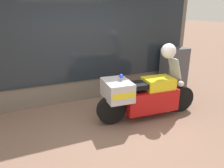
# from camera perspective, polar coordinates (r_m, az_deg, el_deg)

# --- Properties ---
(ground_plane) EXTENTS (60.00, 60.00, 0.00)m
(ground_plane) POSITION_cam_1_polar(r_m,az_deg,el_deg) (4.33, -0.74, -12.99)
(ground_plane) COLOR #7A5B4C
(shop_building) EXTENTS (6.35, 0.55, 4.10)m
(shop_building) POSITION_cam_1_polar(r_m,az_deg,el_deg) (5.47, -13.03, 16.22)
(shop_building) COLOR #6B6056
(shop_building) RESTS_ON ground
(window_display) EXTENTS (5.16, 0.30, 2.09)m
(window_display) POSITION_cam_1_polar(r_m,az_deg,el_deg) (5.95, -5.74, 1.43)
(window_display) COLOR slate
(window_display) RESTS_ON ground
(paramedic_motorcycle) EXTENTS (2.34, 0.74, 1.30)m
(paramedic_motorcycle) POSITION_cam_1_polar(r_m,az_deg,el_deg) (4.74, 7.93, -2.88)
(paramedic_motorcycle) COLOR black
(paramedic_motorcycle) RESTS_ON ground
(utility_cabinet) EXTENTS (0.70, 0.44, 1.25)m
(utility_cabinet) POSITION_cam_1_polar(r_m,az_deg,el_deg) (6.51, 15.82, 3.58)
(utility_cabinet) COLOR #4C4C51
(utility_cabinet) RESTS_ON ground
(white_helmet) EXTENTS (0.31, 0.31, 0.31)m
(white_helmet) POSITION_cam_1_polar(r_m,az_deg,el_deg) (4.76, 14.55, 8.38)
(white_helmet) COLOR white
(white_helmet) RESTS_ON paramedic_motorcycle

